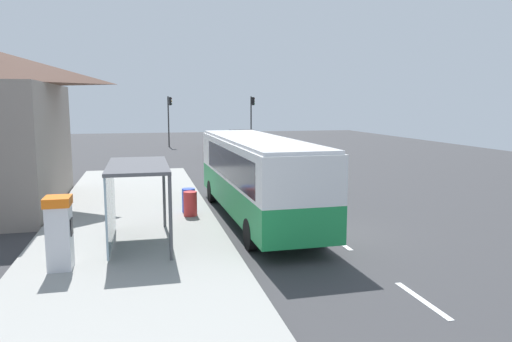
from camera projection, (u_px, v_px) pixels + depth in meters
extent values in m
cube|color=#38383A|center=(240.00, 176.00, 30.35)|extent=(56.00, 92.00, 0.04)
cube|color=#999993|center=(132.00, 227.00, 17.31)|extent=(6.20, 30.00, 0.18)
cube|color=silver|center=(422.00, 300.00, 11.14)|extent=(0.16, 2.20, 0.01)
cube|color=silver|center=(337.00, 241.00, 15.96)|extent=(0.16, 2.20, 0.01)
cube|color=silver|center=(292.00, 209.00, 20.77)|extent=(0.16, 2.20, 0.01)
cube|color=silver|center=(263.00, 189.00, 25.59)|extent=(0.16, 2.20, 0.01)
cube|color=silver|center=(244.00, 175.00, 30.41)|extent=(0.16, 2.20, 0.01)
cube|color=silver|center=(230.00, 165.00, 35.22)|extent=(0.16, 2.20, 0.01)
cube|color=silver|center=(219.00, 158.00, 40.04)|extent=(0.16, 2.20, 0.01)
cube|color=silver|center=(211.00, 152.00, 44.86)|extent=(0.16, 2.20, 0.01)
cube|color=#1E8C47|center=(256.00, 193.00, 18.63)|extent=(2.68, 11.04, 1.15)
cube|color=silver|center=(256.00, 160.00, 18.45)|extent=(2.68, 11.04, 1.45)
cube|color=silver|center=(256.00, 140.00, 18.34)|extent=(2.55, 10.82, 0.12)
cube|color=black|center=(229.00, 149.00, 23.69)|extent=(2.30, 0.16, 1.22)
cube|color=black|center=(228.00, 164.00, 17.68)|extent=(0.22, 8.58, 1.10)
cylinder|color=black|center=(212.00, 191.00, 22.18)|extent=(0.30, 1.00, 1.00)
cylinder|color=black|center=(259.00, 189.00, 22.73)|extent=(0.30, 1.00, 1.00)
cylinder|color=black|center=(251.00, 234.00, 14.89)|extent=(0.30, 1.00, 1.00)
cylinder|color=black|center=(319.00, 230.00, 15.44)|extent=(0.30, 1.00, 1.00)
cube|color=black|center=(246.00, 143.00, 38.55)|extent=(2.17, 5.26, 1.96)
cube|color=black|center=(246.00, 139.00, 38.50)|extent=(2.14, 3.19, 0.44)
cylinder|color=black|center=(263.00, 158.00, 36.92)|extent=(0.24, 0.69, 0.68)
cylinder|color=black|center=(240.00, 159.00, 36.57)|extent=(0.24, 0.69, 0.68)
cylinder|color=black|center=(253.00, 153.00, 40.80)|extent=(0.24, 0.69, 0.68)
cylinder|color=black|center=(232.00, 153.00, 40.45)|extent=(0.24, 0.69, 0.68)
cube|color=#A51919|center=(224.00, 141.00, 49.50)|extent=(1.98, 4.47, 0.60)
cube|color=black|center=(225.00, 136.00, 49.22)|extent=(1.68, 2.44, 0.60)
cylinder|color=black|center=(214.00, 143.00, 50.75)|extent=(0.23, 0.65, 0.64)
cylinder|color=black|center=(229.00, 143.00, 51.19)|extent=(0.23, 0.65, 0.64)
cylinder|color=black|center=(219.00, 146.00, 47.89)|extent=(0.23, 0.65, 0.64)
cylinder|color=black|center=(235.00, 145.00, 48.33)|extent=(0.23, 0.65, 0.64)
cube|color=silver|center=(60.00, 237.00, 12.63)|extent=(0.60, 0.70, 1.70)
cube|color=orange|center=(58.00, 201.00, 12.50)|extent=(0.66, 0.76, 0.24)
cube|color=black|center=(72.00, 227.00, 12.66)|extent=(0.03, 0.36, 0.44)
cylinder|color=red|center=(190.00, 204.00, 18.67)|extent=(0.52, 0.52, 0.95)
cylinder|color=blue|center=(189.00, 200.00, 19.35)|extent=(0.52, 0.52, 0.95)
cylinder|color=#2D2D2D|center=(251.00, 121.00, 51.05)|extent=(0.14, 0.14, 5.22)
cube|color=black|center=(253.00, 101.00, 50.80)|extent=(0.24, 0.28, 0.84)
sphere|color=#360606|center=(254.00, 99.00, 50.79)|extent=(0.16, 0.16, 0.16)
sphere|color=#3C2C03|center=(254.00, 101.00, 50.83)|extent=(0.16, 0.16, 0.16)
sphere|color=green|center=(254.00, 104.00, 50.87)|extent=(0.16, 0.16, 0.16)
cylinder|color=#2D2D2D|center=(169.00, 122.00, 49.85)|extent=(0.14, 0.14, 5.21)
cube|color=black|center=(170.00, 101.00, 49.61)|extent=(0.24, 0.28, 0.84)
sphere|color=#360606|center=(171.00, 98.00, 49.59)|extent=(0.16, 0.16, 0.16)
sphere|color=#F2B20C|center=(171.00, 101.00, 49.63)|extent=(0.16, 0.16, 0.16)
sphere|color=black|center=(171.00, 104.00, 49.67)|extent=(0.16, 0.16, 0.16)
cube|color=#4C4C51|center=(138.00, 166.00, 14.74)|extent=(1.80, 4.00, 0.10)
cube|color=#8CA5B2|center=(111.00, 205.00, 14.71)|extent=(0.06, 3.80, 2.30)
cylinder|color=#4C4C51|center=(171.00, 217.00, 13.27)|extent=(0.10, 0.10, 2.44)
cylinder|color=#4C4C51|center=(164.00, 193.00, 16.93)|extent=(0.10, 0.10, 2.44)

